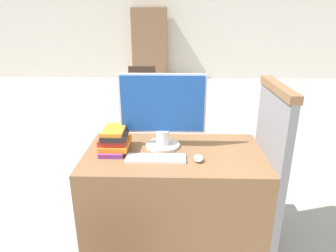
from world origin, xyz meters
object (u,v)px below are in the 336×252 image
at_px(monitor, 163,111).
at_px(far_chair, 142,92).
at_px(keyboard, 156,158).
at_px(mouse, 199,158).
at_px(book_stack, 114,140).

relative_size(monitor, far_chair, 0.69).
bearing_deg(keyboard, monitor, 80.58).
bearing_deg(monitor, mouse, -43.47).
bearing_deg(keyboard, far_chair, 98.29).
xyz_separation_m(mouse, far_chair, (-0.71, 2.96, -0.29)).
bearing_deg(keyboard, book_stack, 154.77).
bearing_deg(monitor, far_chair, 99.67).
bearing_deg(book_stack, far_chair, 92.67).
relative_size(keyboard, far_chair, 0.45).
height_order(mouse, book_stack, book_stack).
relative_size(book_stack, far_chair, 0.32).
distance_m(mouse, far_chair, 3.06).
bearing_deg(book_stack, monitor, 12.85).
distance_m(monitor, keyboard, 0.34).
relative_size(monitor, keyboard, 1.53).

